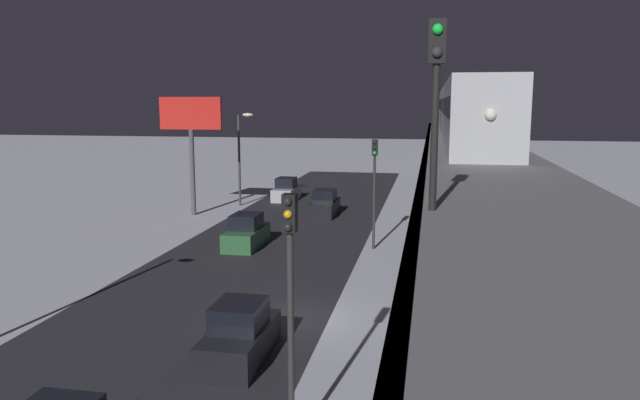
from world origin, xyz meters
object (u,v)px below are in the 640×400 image
traffic_light_mid (374,178)px  commercial_billboard (191,125)px  sedan_silver_2 (286,191)px  rail_signal (436,82)px  subway_train (455,108)px  sedan_black (324,205)px  traffic_light_near (290,286)px  sedan_black_2 (240,336)px  sedan_green (246,233)px

traffic_light_mid → commercial_billboard: 16.96m
sedan_silver_2 → rail_signal: bearing=108.4°
subway_train → commercial_billboard: subway_train is taller
subway_train → traffic_light_mid: (5.30, 25.84, -3.77)m
sedan_silver_2 → commercial_billboard: size_ratio=0.45×
sedan_black → traffic_light_near: (-4.70, 30.89, 3.40)m
sedan_black → traffic_light_near: 31.43m
subway_train → sedan_black_2: subway_train is taller
sedan_green → traffic_light_near: traffic_light_near is taller
traffic_light_mid → subway_train: bearing=-101.6°
sedan_silver_2 → sedan_black: same height
rail_signal → sedan_silver_2: bearing=-71.6°
sedan_black_2 → traffic_light_near: 6.58m
subway_train → sedan_silver_2: 18.74m
sedan_green → sedan_silver_2: same height
subway_train → sedan_black: bearing=57.8°
sedan_green → traffic_light_mid: bearing=-174.1°
traffic_light_mid → commercial_billboard: bearing=-29.7°
traffic_light_near → traffic_light_mid: (0.00, -20.94, 0.00)m
rail_signal → commercial_billboard: bearing=-58.9°
sedan_silver_2 → sedan_green: bearing=95.9°
sedan_green → sedan_silver_2: bearing=-84.1°
rail_signal → sedan_green: rail_signal is taller
traffic_light_near → sedan_black_2: bearing=-59.0°
sedan_black → sedan_black_2: bearing=-86.0°
traffic_light_near → traffic_light_mid: 20.94m
rail_signal → traffic_light_mid: 22.03m
sedan_silver_2 → sedan_black_2: (-6.40, 32.64, -0.00)m
sedan_green → sedan_black_2: 16.02m
sedan_green → commercial_billboard: size_ratio=0.48×
rail_signal → sedan_green: size_ratio=0.94×
subway_train → traffic_light_near: (5.30, 46.78, -3.77)m
sedan_silver_2 → traffic_light_near: bearing=103.9°
subway_train → commercial_billboard: bearing=41.5°
subway_train → sedan_black: subway_train is taller
traffic_light_near → traffic_light_mid: bearing=-90.0°
sedan_green → commercial_billboard: 12.97m
rail_signal → sedan_silver_2: 40.66m
subway_train → traffic_light_mid: bearing=78.4°
sedan_green → sedan_black_2: same height
traffic_light_mid → sedan_black_2: bearing=79.8°
sedan_black → sedan_black_2: size_ratio=1.08×
subway_train → commercial_billboard: size_ratio=8.32×
sedan_silver_2 → commercial_billboard: bearing=57.5°
subway_train → sedan_silver_2: subway_train is taller
sedan_black_2 → traffic_light_mid: 16.72m
rail_signal → traffic_light_near: size_ratio=0.62×
sedan_silver_2 → traffic_light_mid: (-9.30, 16.53, 3.40)m
sedan_black → commercial_billboard: 11.67m
sedan_green → sedan_silver_2: (1.80, -17.30, 0.00)m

